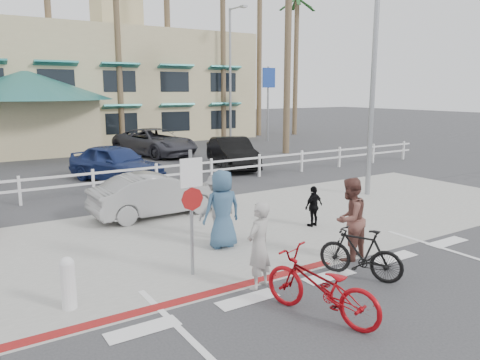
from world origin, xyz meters
TOP-DOWN VIEW (x-y plane):
  - ground at (0.00, 0.00)m, footprint 140.00×140.00m
  - bike_path at (0.00, -2.00)m, footprint 12.00×16.00m
  - sidewalk_plaza at (0.00, 4.50)m, footprint 22.00×7.00m
  - cross_street at (0.00, 8.50)m, footprint 40.00×5.00m
  - parking_lot at (0.00, 18.00)m, footprint 50.00×16.00m
  - curb_red at (-3.00, 1.20)m, footprint 7.00×0.25m
  - rail_fence at (0.50, 10.50)m, footprint 29.40×0.16m
  - building at (2.00, 31.00)m, footprint 28.00×16.00m
  - sign_post at (-2.30, 2.20)m, footprint 0.50×0.10m
  - bollard_0 at (-4.80, 2.00)m, footprint 0.26×0.26m
  - streetlight_0 at (6.50, 5.50)m, footprint 0.60×2.00m
  - streetlight_1 at (12.00, 24.00)m, footprint 0.60×2.00m
  - info_sign at (14.00, 22.00)m, footprint 1.20×0.16m
  - palm_4 at (0.00, 26.00)m, footprint 4.00×4.00m
  - palm_5 at (4.00, 25.00)m, footprint 4.00×4.00m
  - palm_6 at (8.00, 26.00)m, footprint 4.00×4.00m
  - palm_7 at (12.00, 25.00)m, footprint 4.00×4.00m
  - palm_8 at (16.00, 26.00)m, footprint 4.00×4.00m
  - palm_9 at (19.00, 25.00)m, footprint 4.00×4.00m
  - palm_11 at (11.00, 16.00)m, footprint 4.00×4.00m
  - bike_red at (-1.36, -0.62)m, footprint 1.34×2.28m
  - rider_red at (-1.52, 0.93)m, footprint 0.73×0.61m
  - bike_black at (0.49, 0.24)m, footprint 1.17×1.78m
  - rider_black at (1.07, 1.13)m, footprint 1.05×0.91m
  - pedestrian_a at (-0.62, 4.10)m, footprint 1.15×0.76m
  - pedestrian_child at (2.13, 3.50)m, footprint 0.71×0.38m
  - pedestrian_b at (-0.90, 3.35)m, footprint 0.98×0.68m
  - car_white_sedan at (-1.08, 6.95)m, footprint 4.00×1.49m
  - lot_car_2 at (-0.39, 12.87)m, footprint 3.36×4.88m
  - lot_car_3 at (5.41, 13.09)m, footprint 2.76×4.78m
  - lot_car_5 at (3.99, 19.29)m, footprint 3.90×6.07m

SIDE VIEW (x-z plane):
  - ground at x=0.00m, z-range 0.00..0.00m
  - parking_lot at x=0.00m, z-range 0.00..0.01m
  - bike_path at x=0.00m, z-range 0.00..0.01m
  - cross_street at x=0.00m, z-range 0.00..0.01m
  - sidewalk_plaza at x=0.00m, z-range 0.00..0.01m
  - curb_red at x=-3.00m, z-range 0.00..0.02m
  - bollard_0 at x=-4.80m, z-range 0.00..0.95m
  - rail_fence at x=0.50m, z-range 0.00..1.00m
  - bike_black at x=0.49m, z-range 0.00..1.04m
  - bike_red at x=-1.36m, z-range 0.00..1.13m
  - pedestrian_child at x=2.13m, z-range 0.00..1.15m
  - car_white_sedan at x=-1.08m, z-range 0.00..1.30m
  - lot_car_3 at x=5.41m, z-range 0.00..1.49m
  - lot_car_2 at x=-0.39m, z-range 0.00..1.54m
  - lot_car_5 at x=3.99m, z-range 0.00..1.56m
  - pedestrian_a at x=-0.62m, z-range 0.00..1.66m
  - rider_red at x=-1.52m, z-range 0.00..1.70m
  - rider_black at x=1.07m, z-range 0.00..1.87m
  - pedestrian_b at x=-0.90m, z-range 0.00..1.91m
  - sign_post at x=-2.30m, z-range 0.00..2.90m
  - info_sign at x=14.00m, z-range 0.00..5.60m
  - streetlight_0 at x=6.50m, z-range 0.00..9.00m
  - streetlight_1 at x=12.00m, z-range 0.00..9.50m
  - building at x=2.00m, z-range 0.00..11.30m
  - palm_5 at x=4.00m, z-range 0.00..13.00m
  - palm_9 at x=19.00m, z-range 0.00..13.00m
  - palm_7 at x=12.00m, z-range 0.00..14.00m
  - palm_11 at x=11.00m, z-range 0.00..14.00m
  - palm_4 at x=0.00m, z-range 0.00..15.00m
  - palm_8 at x=16.00m, z-range 0.00..15.00m
  - palm_6 at x=8.00m, z-range 0.00..17.00m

